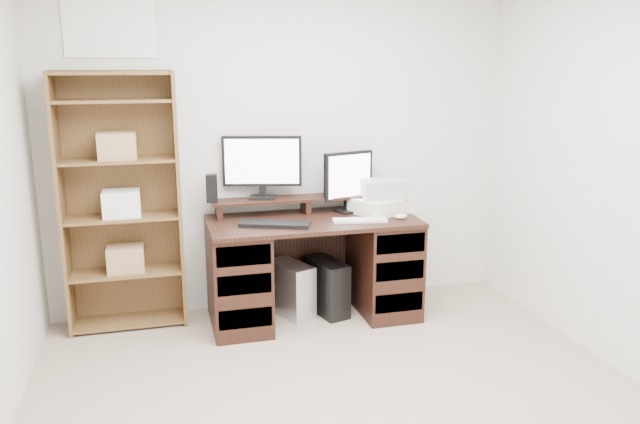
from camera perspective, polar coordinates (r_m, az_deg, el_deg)
name	(u,v)px	position (r m, az deg, el deg)	size (l,w,h in m)	color
room	(373,199)	(2.81, 4.83, 1.21)	(3.54, 4.04, 2.54)	tan
desk	(313,266)	(4.60, -0.68, -4.99)	(1.50, 0.70, 0.75)	black
riser_shelf	(306,200)	(4.67, -1.33, 1.08)	(1.40, 0.22, 0.12)	black
monitor_wide	(262,164)	(4.60, -5.32, 4.43)	(0.57, 0.20, 0.46)	black
monitor_small	(348,179)	(4.68, 2.61, 3.02)	(0.41, 0.20, 0.45)	black
speaker	(212,188)	(4.54, -9.87, 2.16)	(0.08, 0.08, 0.20)	black
keyboard_black	(275,224)	(4.31, -4.14, -1.10)	(0.48, 0.16, 0.03)	black
keyboard_white	(360,220)	(4.43, 3.67, -0.75)	(0.38, 0.12, 0.02)	silver
mouse	(401,216)	(4.53, 7.39, -0.39)	(0.10, 0.06, 0.04)	white
printer	(383,205)	(4.72, 5.79, 0.66)	(0.44, 0.33, 0.11)	beige
basket	(384,189)	(4.69, 5.83, 2.12)	(0.32, 0.23, 0.14)	#9CA2A7
tower_silver	(291,289)	(4.70, -2.64, -7.03)	(0.18, 0.40, 0.40)	silver
tower_black	(327,287)	(4.72, 0.62, -6.85)	(0.28, 0.44, 0.41)	black
bookshelf	(122,200)	(4.54, -17.69, 1.05)	(0.80, 0.30, 1.80)	brown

